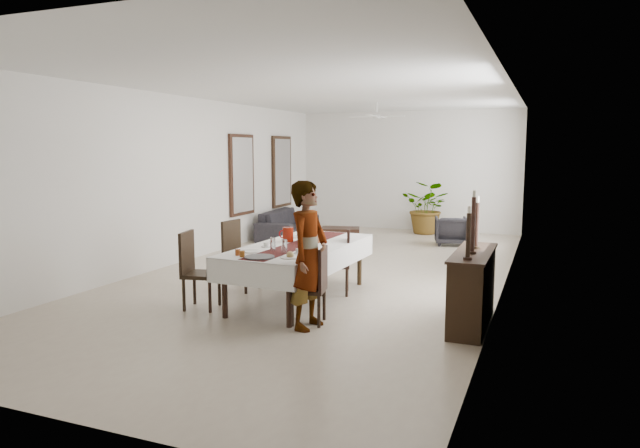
# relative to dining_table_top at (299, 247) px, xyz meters

# --- Properties ---
(floor) EXTENTS (6.00, 12.00, 0.00)m
(floor) POSITION_rel_dining_table_top_xyz_m (-0.29, 1.84, -0.78)
(floor) COLOR #C1B29A
(floor) RESTS_ON ground
(ceiling) EXTENTS (6.00, 12.00, 0.02)m
(ceiling) POSITION_rel_dining_table_top_xyz_m (-0.29, 1.84, 2.42)
(ceiling) COLOR white
(ceiling) RESTS_ON wall_back
(wall_back) EXTENTS (6.00, 0.02, 3.20)m
(wall_back) POSITION_rel_dining_table_top_xyz_m (-0.29, 7.84, 0.82)
(wall_back) COLOR white
(wall_back) RESTS_ON floor
(wall_front) EXTENTS (6.00, 0.02, 3.20)m
(wall_front) POSITION_rel_dining_table_top_xyz_m (-0.29, -4.16, 0.82)
(wall_front) COLOR white
(wall_front) RESTS_ON floor
(wall_left) EXTENTS (0.02, 12.00, 3.20)m
(wall_left) POSITION_rel_dining_table_top_xyz_m (-3.29, 1.84, 0.82)
(wall_left) COLOR white
(wall_left) RESTS_ON floor
(wall_right) EXTENTS (0.02, 12.00, 3.20)m
(wall_right) POSITION_rel_dining_table_top_xyz_m (2.71, 1.84, 0.82)
(wall_right) COLOR white
(wall_right) RESTS_ON floor
(dining_table_top) EXTENTS (1.19, 2.62, 0.05)m
(dining_table_top) POSITION_rel_dining_table_top_xyz_m (0.00, 0.00, 0.00)
(dining_table_top) COLOR black
(dining_table_top) RESTS_ON table_leg_fl
(table_leg_fl) EXTENTS (0.08, 0.08, 0.75)m
(table_leg_fl) POSITION_rel_dining_table_top_xyz_m (-0.53, -1.20, -0.40)
(table_leg_fl) COLOR black
(table_leg_fl) RESTS_ON floor
(table_leg_fr) EXTENTS (0.08, 0.08, 0.75)m
(table_leg_fr) POSITION_rel_dining_table_top_xyz_m (0.42, -1.24, -0.40)
(table_leg_fr) COLOR black
(table_leg_fr) RESTS_ON floor
(table_leg_bl) EXTENTS (0.08, 0.08, 0.75)m
(table_leg_bl) POSITION_rel_dining_table_top_xyz_m (-0.42, 1.24, -0.40)
(table_leg_bl) COLOR black
(table_leg_bl) RESTS_ON floor
(table_leg_br) EXTENTS (0.08, 0.08, 0.75)m
(table_leg_br) POSITION_rel_dining_table_top_xyz_m (0.53, 1.20, -0.40)
(table_leg_br) COLOR black
(table_leg_br) RESTS_ON floor
(tablecloth_top) EXTENTS (1.39, 2.83, 0.01)m
(tablecloth_top) POSITION_rel_dining_table_top_xyz_m (0.00, -0.00, 0.03)
(tablecloth_top) COLOR white
(tablecloth_top) RESTS_ON dining_table_top
(tablecloth_drape_left) EXTENTS (0.14, 2.77, 0.32)m
(tablecloth_drape_left) POSITION_rel_dining_table_top_xyz_m (-0.63, 0.03, -0.12)
(tablecloth_drape_left) COLOR white
(tablecloth_drape_left) RESTS_ON dining_table_top
(tablecloth_drape_right) EXTENTS (0.14, 2.77, 0.32)m
(tablecloth_drape_right) POSITION_rel_dining_table_top_xyz_m (0.63, -0.03, -0.12)
(tablecloth_drape_right) COLOR white
(tablecloth_drape_right) RESTS_ON dining_table_top
(tablecloth_drape_near) EXTENTS (1.27, 0.07, 0.32)m
(tablecloth_drape_near) POSITION_rel_dining_table_top_xyz_m (-0.06, -1.38, -0.12)
(tablecloth_drape_near) COLOR white
(tablecloth_drape_near) RESTS_ON dining_table_top
(tablecloth_drape_far) EXTENTS (1.27, 0.07, 0.32)m
(tablecloth_drape_far) POSITION_rel_dining_table_top_xyz_m (0.06, 1.38, -0.12)
(tablecloth_drape_far) COLOR white
(tablecloth_drape_far) RESTS_ON dining_table_top
(table_runner) EXTENTS (0.50, 2.70, 0.00)m
(table_runner) POSITION_rel_dining_table_top_xyz_m (0.00, -0.00, 0.04)
(table_runner) COLOR #531817
(table_runner) RESTS_ON tablecloth_top
(red_pitcher) EXTENTS (0.17, 0.17, 0.21)m
(red_pitcher) POSITION_rel_dining_table_top_xyz_m (-0.26, 0.17, 0.15)
(red_pitcher) COLOR maroon
(red_pitcher) RESTS_ON tablecloth_top
(pitcher_handle) EXTENTS (0.13, 0.03, 0.13)m
(pitcher_handle) POSITION_rel_dining_table_top_xyz_m (-0.35, 0.18, 0.15)
(pitcher_handle) COLOR maroon
(pitcher_handle) RESTS_ON red_pitcher
(wine_glass_near) EXTENTS (0.08, 0.08, 0.18)m
(wine_glass_near) POSITION_rel_dining_table_top_xyz_m (0.10, -0.70, 0.13)
(wine_glass_near) COLOR silver
(wine_glass_near) RESTS_ON tablecloth_top
(wine_glass_mid) EXTENTS (0.08, 0.08, 0.18)m
(wine_glass_mid) POSITION_rel_dining_table_top_xyz_m (-0.13, -0.59, 0.13)
(wine_glass_mid) COLOR silver
(wine_glass_mid) RESTS_ON tablecloth_top
(wine_glass_far) EXTENTS (0.08, 0.08, 0.18)m
(wine_glass_far) POSITION_rel_dining_table_top_xyz_m (0.06, 0.05, 0.13)
(wine_glass_far) COLOR white
(wine_glass_far) RESTS_ON tablecloth_top
(teacup_right) EXTENTS (0.10, 0.10, 0.06)m
(teacup_right) POSITION_rel_dining_table_top_xyz_m (0.29, -0.66, 0.07)
(teacup_right) COLOR silver
(teacup_right) RESTS_ON saucer_right
(saucer_right) EXTENTS (0.16, 0.16, 0.01)m
(saucer_right) POSITION_rel_dining_table_top_xyz_m (0.29, -0.66, 0.05)
(saucer_right) COLOR silver
(saucer_right) RESTS_ON tablecloth_top
(teacup_left) EXTENTS (0.10, 0.10, 0.06)m
(teacup_left) POSITION_rel_dining_table_top_xyz_m (-0.34, -0.36, 0.07)
(teacup_left) COLOR white
(teacup_left) RESTS_ON saucer_left
(saucer_left) EXTENTS (0.16, 0.16, 0.01)m
(saucer_left) POSITION_rel_dining_table_top_xyz_m (-0.34, -0.36, 0.05)
(saucer_left) COLOR white
(saucer_left) RESTS_ON tablecloth_top
(plate_near_right) EXTENTS (0.26, 0.26, 0.02)m
(plate_near_right) POSITION_rel_dining_table_top_xyz_m (0.31, -0.98, 0.05)
(plate_near_right) COLOR white
(plate_near_right) RESTS_ON tablecloth_top
(bread_near_right) EXTENTS (0.10, 0.10, 0.10)m
(bread_near_right) POSITION_rel_dining_table_top_xyz_m (0.31, -0.98, 0.08)
(bread_near_right) COLOR tan
(bread_near_right) RESTS_ON plate_near_right
(plate_near_left) EXTENTS (0.26, 0.26, 0.02)m
(plate_near_left) POSITION_rel_dining_table_top_xyz_m (-0.36, -0.79, 0.05)
(plate_near_left) COLOR white
(plate_near_left) RESTS_ON tablecloth_top
(plate_far_left) EXTENTS (0.26, 0.26, 0.02)m
(plate_far_left) POSITION_rel_dining_table_top_xyz_m (-0.32, 0.61, 0.05)
(plate_far_left) COLOR silver
(plate_far_left) RESTS_ON tablecloth_top
(serving_tray) EXTENTS (0.39, 0.39, 0.02)m
(serving_tray) POSITION_rel_dining_table_top_xyz_m (-0.05, -1.13, 0.05)
(serving_tray) COLOR #38393C
(serving_tray) RESTS_ON tablecloth_top
(jam_jar_a) EXTENTS (0.07, 0.07, 0.08)m
(jam_jar_a) POSITION_rel_dining_table_top_xyz_m (-0.29, -1.15, 0.08)
(jam_jar_a) COLOR brown
(jam_jar_a) RESTS_ON tablecloth_top
(jam_jar_b) EXTENTS (0.07, 0.07, 0.08)m
(jam_jar_b) POSITION_rel_dining_table_top_xyz_m (-0.39, -1.08, 0.08)
(jam_jar_b) COLOR #8F3D14
(jam_jar_b) RESTS_ON tablecloth_top
(fruit_basket) EXTENTS (0.32, 0.32, 0.11)m
(fruit_basket) POSITION_rel_dining_table_top_xyz_m (0.07, 0.27, 0.09)
(fruit_basket) COLOR brown
(fruit_basket) RESTS_ON tablecloth_top
(fruit_red) EXTENTS (0.10, 0.10, 0.10)m
(fruit_red) POSITION_rel_dining_table_top_xyz_m (0.10, 0.29, 0.17)
(fruit_red) COLOR #AA1112
(fruit_red) RESTS_ON fruit_basket
(fruit_green) EXTENTS (0.09, 0.09, 0.09)m
(fruit_green) POSITION_rel_dining_table_top_xyz_m (0.02, 0.30, 0.17)
(fruit_green) COLOR #517A24
(fruit_green) RESTS_ON fruit_basket
(fruit_yellow) EXTENTS (0.09, 0.09, 0.09)m
(fruit_yellow) POSITION_rel_dining_table_top_xyz_m (0.06, 0.21, 0.17)
(fruit_yellow) COLOR gold
(fruit_yellow) RESTS_ON fruit_basket
(chair_right_near_seat) EXTENTS (0.48, 0.48, 0.05)m
(chair_right_near_seat) POSITION_rel_dining_table_top_xyz_m (0.57, -0.99, -0.35)
(chair_right_near_seat) COLOR black
(chair_right_near_seat) RESTS_ON chair_right_near_leg_fl
(chair_right_near_leg_fl) EXTENTS (0.05, 0.05, 0.41)m
(chair_right_near_leg_fl) POSITION_rel_dining_table_top_xyz_m (0.76, -1.13, -0.57)
(chair_right_near_leg_fl) COLOR black
(chair_right_near_leg_fl) RESTS_ON floor
(chair_right_near_leg_fr) EXTENTS (0.05, 0.05, 0.41)m
(chair_right_near_leg_fr) POSITION_rel_dining_table_top_xyz_m (0.70, -0.80, -0.57)
(chair_right_near_leg_fr) COLOR black
(chair_right_near_leg_fr) RESTS_ON floor
(chair_right_near_leg_bl) EXTENTS (0.05, 0.05, 0.41)m
(chair_right_near_leg_bl) POSITION_rel_dining_table_top_xyz_m (0.43, -1.19, -0.57)
(chair_right_near_leg_bl) COLOR black
(chair_right_near_leg_bl) RESTS_ON floor
(chair_right_near_leg_br) EXTENTS (0.05, 0.05, 0.41)m
(chair_right_near_leg_br) POSITION_rel_dining_table_top_xyz_m (0.37, -0.86, -0.57)
(chair_right_near_leg_br) COLOR black
(chair_right_near_leg_br) RESTS_ON floor
(chair_right_near_back) EXTENTS (0.11, 0.41, 0.53)m
(chair_right_near_back) POSITION_rel_dining_table_top_xyz_m (0.75, -0.96, -0.06)
(chair_right_near_back) COLOR black
(chair_right_near_back) RESTS_ON chair_right_near_seat
(chair_right_far_seat) EXTENTS (0.54, 0.54, 0.05)m
(chair_right_far_seat) POSITION_rel_dining_table_top_xyz_m (0.37, 0.52, -0.33)
(chair_right_far_seat) COLOR black
(chair_right_far_seat) RESTS_ON chair_right_far_leg_fl
(chair_right_far_leg_fl) EXTENTS (0.05, 0.05, 0.42)m
(chair_right_far_leg_fl) POSITION_rel_dining_table_top_xyz_m (0.59, 0.41, -0.57)
(chair_right_far_leg_fl) COLOR black
(chair_right_far_leg_fl) RESTS_ON floor
(chair_right_far_leg_fr) EXTENTS (0.05, 0.05, 0.42)m
(chair_right_far_leg_fr) POSITION_rel_dining_table_top_xyz_m (0.48, 0.74, -0.57)
(chair_right_far_leg_fr) COLOR black
(chair_right_far_leg_fr) RESTS_ON floor
(chair_right_far_leg_bl) EXTENTS (0.05, 0.05, 0.42)m
(chair_right_far_leg_bl) POSITION_rel_dining_table_top_xyz_m (0.26, 0.30, -0.57)
(chair_right_far_leg_bl) COLOR black
(chair_right_far_leg_bl) RESTS_ON floor
(chair_right_far_leg_br) EXTENTS (0.05, 0.05, 0.42)m
(chair_right_far_leg_br) POSITION_rel_dining_table_top_xyz_m (0.15, 0.63, -0.57)
(chair_right_far_leg_br) COLOR black
(chair_right_far_leg_br) RESTS_ON floor
(chair_right_far_back) EXTENTS (0.17, 0.42, 0.55)m
(chair_right_far_back) POSITION_rel_dining_table_top_xyz_m (0.55, 0.58, -0.04)
(chair_right_far_back) COLOR black
(chair_right_far_back) RESTS_ON chair_right_far_seat
(chair_left_near_seat) EXTENTS (0.54, 0.54, 0.05)m
(chair_left_near_seat) POSITION_rel_dining_table_top_xyz_m (-1.06, -0.92, -0.31)
(chair_left_near_seat) COLOR black
(chair_left_near_seat) RESTS_ON chair_left_near_leg_fl
(chair_left_near_leg_fl) EXTENTS (0.05, 0.05, 0.45)m
(chair_left_near_leg_fl) POSITION_rel_dining_table_top_xyz_m (-1.28, -0.78, -0.56)
(chair_left_near_leg_fl) COLOR black
(chair_left_near_leg_fl) RESTS_ON floor
(chair_left_near_leg_fr) EXTENTS (0.05, 0.05, 0.45)m
(chair_left_near_leg_fr) POSITION_rel_dining_table_top_xyz_m (-1.21, -1.14, -0.56)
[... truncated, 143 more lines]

